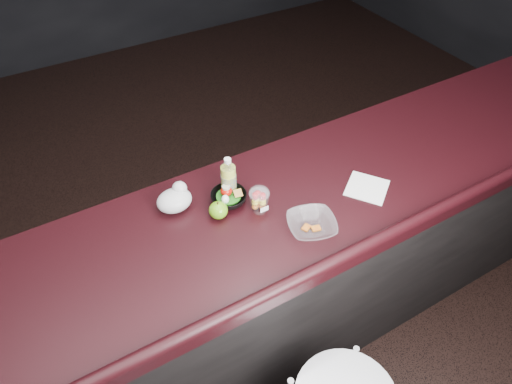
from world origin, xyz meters
TOP-DOWN VIEW (x-y plane):
  - room_shell at (0.00, 0.00)m, footprint 8.00×8.00m
  - counter at (0.00, 0.30)m, footprint 4.06×0.71m
  - lemonade_bottle at (0.01, 0.45)m, footprint 0.06×0.06m
  - fruit_cup at (0.07, 0.31)m, footprint 0.08×0.08m
  - green_apple at (-0.09, 0.36)m, footprint 0.07×0.07m
  - plastic_bag at (-0.21, 0.49)m, footprint 0.14×0.12m
  - snack_bowl at (-0.02, 0.41)m, footprint 0.17×0.17m
  - takeout_bowl at (0.19, 0.12)m, footprint 0.23×0.23m
  - paper_napkin at (0.52, 0.19)m, footprint 0.22×0.22m

SIDE VIEW (x-z plane):
  - counter at x=0.00m, z-range 0.00..1.02m
  - paper_napkin at x=0.52m, z-range 1.02..1.02m
  - takeout_bowl at x=0.19m, z-range 1.02..1.07m
  - snack_bowl at x=-0.02m, z-range 1.01..1.09m
  - green_apple at x=-0.09m, z-range 1.02..1.09m
  - plastic_bag at x=-0.21m, z-range 1.01..1.12m
  - fruit_cup at x=0.07m, z-range 1.02..1.14m
  - lemonade_bottle at x=0.01m, z-range 1.00..1.19m
  - room_shell at x=0.00m, z-range -2.17..5.83m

